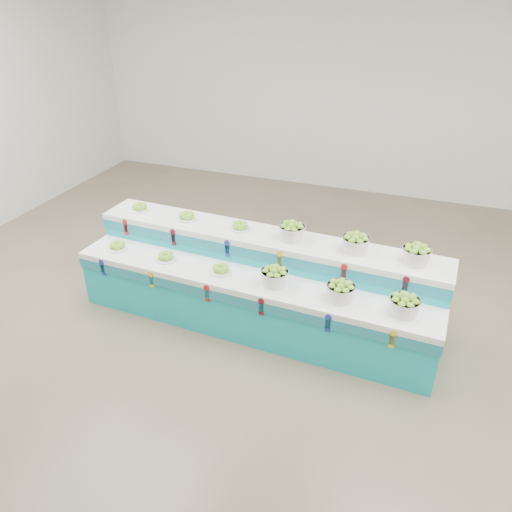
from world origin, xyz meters
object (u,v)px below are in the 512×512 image
plate_upper_mid (187,216)px  basket_upper_right (417,254)px  display_stand (256,283)px  basket_lower_left (275,276)px

plate_upper_mid → basket_upper_right: basket_upper_right is taller
display_stand → basket_upper_right: (1.70, 0.18, 0.62)m
plate_upper_mid → basket_upper_right: bearing=-2.8°
basket_lower_left → plate_upper_mid: size_ratio=1.27×
basket_lower_left → plate_upper_mid: 1.48m
display_stand → plate_upper_mid: plate_upper_mid is taller
display_stand → basket_lower_left: size_ratio=14.28×
display_stand → basket_upper_right: 1.82m
basket_upper_right → basket_lower_left: bearing=-161.7°
display_stand → basket_lower_left: display_stand is taller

